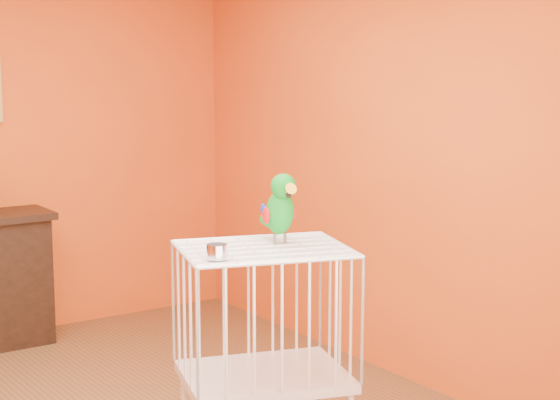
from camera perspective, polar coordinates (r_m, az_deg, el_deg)
room_shell at (r=4.47m, az=-11.51°, el=3.86°), size 4.50×4.50×4.50m
birdcage at (r=4.28m, az=-0.96°, el=-9.98°), size 0.86×0.75×1.11m
feed_cup at (r=3.90m, az=-3.86°, el=-3.16°), size 0.09×0.09×0.06m
parrot at (r=4.21m, az=0.00°, el=-0.45°), size 0.16×0.29×0.32m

